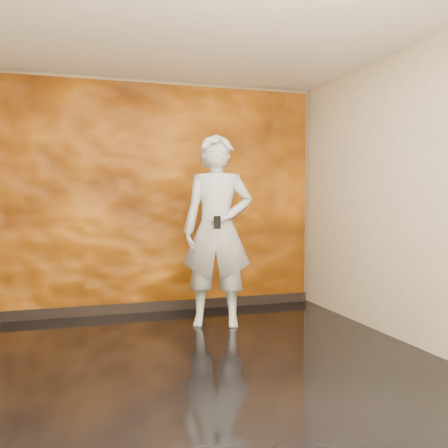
% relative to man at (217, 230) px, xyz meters
% --- Properties ---
extents(room, '(4.02, 4.02, 2.81)m').
position_rel_man_xyz_m(room, '(-0.47, -1.09, 0.37)').
color(room, black).
rests_on(room, ground).
extents(feature_wall, '(3.90, 0.06, 2.75)m').
position_rel_man_xyz_m(feature_wall, '(-0.47, 0.87, 0.35)').
color(feature_wall, orange).
rests_on(feature_wall, ground).
extents(baseboard, '(3.90, 0.04, 0.12)m').
position_rel_man_xyz_m(baseboard, '(-0.47, 0.83, -0.97)').
color(baseboard, black).
rests_on(baseboard, ground).
extents(man, '(0.88, 0.72, 2.07)m').
position_rel_man_xyz_m(man, '(0.00, 0.00, 0.00)').
color(man, '#A2A8B3').
rests_on(man, ground).
extents(phone, '(0.07, 0.02, 0.13)m').
position_rel_man_xyz_m(phone, '(-0.09, -0.30, 0.10)').
color(phone, black).
rests_on(phone, man).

